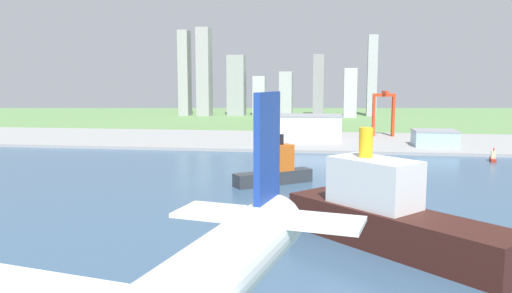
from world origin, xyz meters
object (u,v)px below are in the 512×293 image
object	(u,v)px
container_barge	(275,170)
tugboat_small	(493,157)
cargo_ship	(388,216)
warehouse_annex	(435,138)
port_crane_red	(384,105)
warehouse_main	(303,127)

from	to	relation	value
container_barge	tugboat_small	size ratio (longest dim) A/B	2.45
cargo_ship	warehouse_annex	distance (m)	260.01
cargo_ship	container_barge	bearing A→B (deg)	116.67
cargo_ship	tugboat_small	bearing A→B (deg)	64.50
tugboat_small	warehouse_annex	distance (m)	65.52
warehouse_annex	port_crane_red	bearing A→B (deg)	116.12
warehouse_annex	cargo_ship	bearing A→B (deg)	-104.43
container_barge	cargo_ship	size ratio (longest dim) A/B	0.57
port_crane_red	tugboat_small	bearing A→B (deg)	-64.65
warehouse_main	warehouse_annex	bearing A→B (deg)	-14.78
container_barge	port_crane_red	size ratio (longest dim) A/B	0.95
tugboat_small	warehouse_main	bearing A→B (deg)	146.84
warehouse_annex	warehouse_main	bearing A→B (deg)	165.22
cargo_ship	port_crane_red	size ratio (longest dim) A/B	1.68
tugboat_small	port_crane_red	xyz separation A→B (m)	(-60.50, 127.70, 29.66)
warehouse_main	cargo_ship	bearing A→B (deg)	-81.40
container_barge	warehouse_main	size ratio (longest dim) A/B	0.60
cargo_ship	tugboat_small	size ratio (longest dim) A/B	4.32
warehouse_main	warehouse_annex	distance (m)	110.93
warehouse_main	warehouse_annex	size ratio (longest dim) A/B	2.01
container_barge	warehouse_annex	xyz separation A→B (m)	(112.67, 156.47, 1.36)
port_crane_red	cargo_ship	bearing A→B (deg)	-95.58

